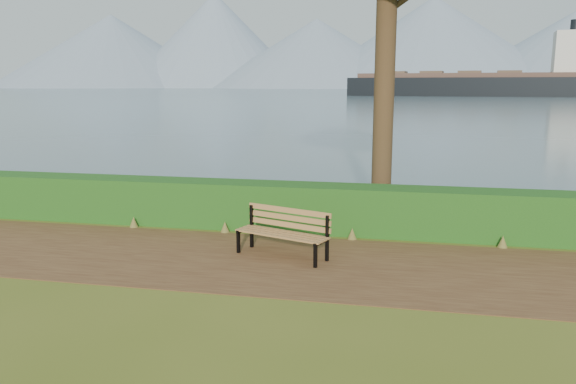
# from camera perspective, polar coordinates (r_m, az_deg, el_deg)

# --- Properties ---
(ground) EXTENTS (140.00, 140.00, 0.00)m
(ground) POSITION_cam_1_polar(r_m,az_deg,el_deg) (9.86, -3.97, -7.50)
(ground) COLOR #54601B
(ground) RESTS_ON ground
(path) EXTENTS (40.00, 3.40, 0.01)m
(path) POSITION_cam_1_polar(r_m,az_deg,el_deg) (10.13, -3.52, -6.95)
(path) COLOR #502E1B
(path) RESTS_ON ground
(hedge) EXTENTS (32.00, 0.85, 1.00)m
(hedge) POSITION_cam_1_polar(r_m,az_deg,el_deg) (12.16, -0.72, -1.47)
(hedge) COLOR #154714
(hedge) RESTS_ON ground
(water) EXTENTS (700.00, 510.00, 0.00)m
(water) POSITION_cam_1_polar(r_m,az_deg,el_deg) (269.03, 11.28, 10.09)
(water) COLOR #415969
(water) RESTS_ON ground
(mountains) EXTENTS (585.00, 190.00, 70.00)m
(mountains) POSITION_cam_1_polar(r_m,az_deg,el_deg) (415.94, 10.33, 14.18)
(mountains) COLOR gray
(mountains) RESTS_ON ground
(bench) EXTENTS (1.82, 1.08, 0.88)m
(bench) POSITION_cam_1_polar(r_m,az_deg,el_deg) (10.25, -0.38, -3.80)
(bench) COLOR black
(bench) RESTS_ON ground
(cargo_ship) EXTENTS (64.42, 18.33, 19.32)m
(cargo_ship) POSITION_cam_1_polar(r_m,az_deg,el_deg) (147.90, 19.66, 10.24)
(cargo_ship) COLOR black
(cargo_ship) RESTS_ON ground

